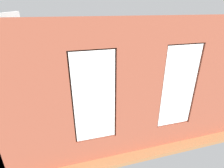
# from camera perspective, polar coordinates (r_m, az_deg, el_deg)

# --- Properties ---
(ground_plane) EXTENTS (6.90, 5.75, 0.10)m
(ground_plane) POSITION_cam_1_polar(r_m,az_deg,el_deg) (6.98, -0.49, -6.71)
(ground_plane) COLOR #99663D
(brick_wall_with_windows) EXTENTS (6.30, 0.30, 3.35)m
(brick_wall_with_windows) POSITION_cam_1_polar(r_m,az_deg,el_deg) (4.09, 8.61, -3.24)
(brick_wall_with_windows) COLOR brown
(brick_wall_with_windows) RESTS_ON ground_plane
(white_wall_right) EXTENTS (0.10, 4.75, 3.35)m
(white_wall_right) POSITION_cam_1_polar(r_m,az_deg,el_deg) (6.08, -29.52, 3.23)
(white_wall_right) COLOR white
(white_wall_right) RESTS_ON ground_plane
(couch_by_window) EXTENTS (1.78, 0.87, 0.80)m
(couch_by_window) POSITION_cam_1_polar(r_m,az_deg,el_deg) (5.13, -3.71, -14.40)
(couch_by_window) COLOR black
(couch_by_window) RESTS_ON ground_plane
(couch_left) EXTENTS (0.97, 1.99, 0.80)m
(couch_left) POSITION_cam_1_polar(r_m,az_deg,el_deg) (7.46, 18.79, -2.64)
(couch_left) COLOR black
(couch_left) RESTS_ON ground_plane
(coffee_table) EXTENTS (1.59, 0.70, 0.45)m
(coffee_table) POSITION_cam_1_polar(r_m,az_deg,el_deg) (6.83, -2.13, -3.21)
(coffee_table) COLOR #A87547
(coffee_table) RESTS_ON ground_plane
(cup_ceramic) EXTENTS (0.07, 0.07, 0.08)m
(cup_ceramic) POSITION_cam_1_polar(r_m,az_deg,el_deg) (6.82, -3.94, -2.37)
(cup_ceramic) COLOR #B23D38
(cup_ceramic) RESTS_ON coffee_table
(candle_jar) EXTENTS (0.08, 0.08, 0.12)m
(candle_jar) POSITION_cam_1_polar(r_m,az_deg,el_deg) (6.78, -2.14, -2.36)
(candle_jar) COLOR #B7333D
(candle_jar) RESTS_ON coffee_table
(remote_black) EXTENTS (0.16, 0.15, 0.02)m
(remote_black) POSITION_cam_1_polar(r_m,az_deg,el_deg) (6.63, -5.94, -3.61)
(remote_black) COLOR black
(remote_black) RESTS_ON coffee_table
(media_console) EXTENTS (1.09, 0.42, 0.54)m
(media_console) POSITION_cam_1_polar(r_m,az_deg,el_deg) (6.63, -24.44, -7.68)
(media_console) COLOR black
(media_console) RESTS_ON ground_plane
(tv_flatscreen) EXTENTS (1.22, 0.20, 0.84)m
(tv_flatscreen) POSITION_cam_1_polar(r_m,az_deg,el_deg) (6.33, -25.50, -2.29)
(tv_flatscreen) COLOR black
(tv_flatscreen) RESTS_ON media_console
(papasan_chair) EXTENTS (1.10, 1.10, 0.69)m
(papasan_chair) POSITION_cam_1_polar(r_m,az_deg,el_deg) (8.02, -6.13, 1.36)
(papasan_chair) COLOR olive
(papasan_chair) RESTS_ON ground_plane
(potted_plant_beside_window_right) EXTENTS (0.80, 0.79, 1.10)m
(potted_plant_beside_window_right) POSITION_cam_1_polar(r_m,az_deg,el_deg) (4.86, -18.80, -14.68)
(potted_plant_beside_window_right) COLOR #47423D
(potted_plant_beside_window_right) RESTS_ON ground_plane
(potted_plant_foreground_right) EXTENTS (1.00, 1.03, 1.50)m
(potted_plant_foreground_right) POSITION_cam_1_polar(r_m,az_deg,el_deg) (8.19, -21.26, 1.78)
(potted_plant_foreground_right) COLOR brown
(potted_plant_foreground_right) RESTS_ON ground_plane
(potted_plant_corner_far_left) EXTENTS (0.54, 0.54, 0.89)m
(potted_plant_corner_far_left) POSITION_cam_1_polar(r_m,az_deg,el_deg) (6.37, 27.95, -6.34)
(potted_plant_corner_far_left) COLOR gray
(potted_plant_corner_far_left) RESTS_ON ground_plane
(potted_plant_between_couches) EXTENTS (0.60, 0.60, 0.89)m
(potted_plant_between_couches) POSITION_cam_1_polar(r_m,az_deg,el_deg) (5.40, 10.36, -9.52)
(potted_plant_between_couches) COLOR beige
(potted_plant_between_couches) RESTS_ON ground_plane
(potted_plant_mid_room_small) EXTENTS (0.31, 0.31, 0.43)m
(potted_plant_mid_room_small) POSITION_cam_1_polar(r_m,az_deg,el_deg) (7.75, 5.02, -0.68)
(potted_plant_mid_room_small) COLOR #47423D
(potted_plant_mid_room_small) RESTS_ON ground_plane
(potted_plant_corner_near_left) EXTENTS (1.00, 1.00, 1.35)m
(potted_plant_corner_near_left) POSITION_cam_1_polar(r_m,az_deg,el_deg) (9.16, 12.29, 5.54)
(potted_plant_corner_near_left) COLOR brown
(potted_plant_corner_near_left) RESTS_ON ground_plane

